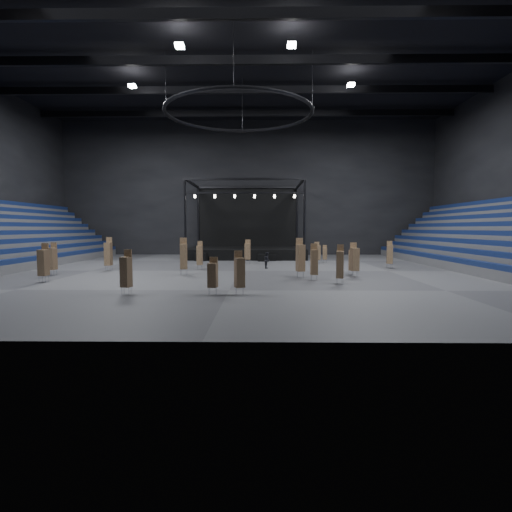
{
  "coord_description": "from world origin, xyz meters",
  "views": [
    {
      "loc": [
        1.88,
        -33.36,
        3.59
      ],
      "look_at": [
        1.44,
        -2.0,
        1.4
      ],
      "focal_mm": 28.0,
      "sensor_mm": 36.0,
      "label": 1
    }
  ],
  "objects_px": {
    "chair_stack_5": "(390,254)",
    "chair_stack_16": "(317,252)",
    "chair_stack_7": "(184,256)",
    "chair_stack_4": "(126,271)",
    "crew_member": "(267,260)",
    "chair_stack_9": "(248,251)",
    "man_center": "(238,263)",
    "flight_case_right": "(272,258)",
    "chair_stack_14": "(325,253)",
    "stage": "(247,245)",
    "chair_stack_13": "(314,262)",
    "flight_case_left": "(201,257)",
    "chair_stack_11": "(52,258)",
    "chair_stack_15": "(300,257)",
    "flight_case_mid": "(263,258)",
    "chair_stack_0": "(351,262)",
    "chair_stack_8": "(354,259)",
    "chair_stack_1": "(200,255)",
    "chair_stack_6": "(43,262)",
    "chair_stack_12": "(240,272)",
    "chair_stack_10": "(108,254)",
    "chair_stack_3": "(213,275)",
    "chair_stack_2": "(340,264)"
  },
  "relations": [
    {
      "from": "chair_stack_16",
      "to": "chair_stack_7",
      "type": "bearing_deg",
      "value": -149.97
    },
    {
      "from": "chair_stack_4",
      "to": "crew_member",
      "type": "height_order",
      "value": "chair_stack_4"
    },
    {
      "from": "chair_stack_7",
      "to": "chair_stack_15",
      "type": "distance_m",
      "value": 8.94
    },
    {
      "from": "chair_stack_5",
      "to": "chair_stack_13",
      "type": "bearing_deg",
      "value": -123.01
    },
    {
      "from": "chair_stack_15",
      "to": "chair_stack_16",
      "type": "bearing_deg",
      "value": 58.91
    },
    {
      "from": "chair_stack_7",
      "to": "chair_stack_8",
      "type": "bearing_deg",
      "value": -17.41
    },
    {
      "from": "chair_stack_5",
      "to": "chair_stack_15",
      "type": "relative_size",
      "value": 0.85
    },
    {
      "from": "chair_stack_3",
      "to": "chair_stack_10",
      "type": "relative_size",
      "value": 0.72
    },
    {
      "from": "chair_stack_4",
      "to": "chair_stack_12",
      "type": "distance_m",
      "value": 6.15
    },
    {
      "from": "chair_stack_1",
      "to": "chair_stack_11",
      "type": "distance_m",
      "value": 11.53
    },
    {
      "from": "flight_case_right",
      "to": "chair_stack_11",
      "type": "xyz_separation_m",
      "value": [
        -16.97,
        -13.85,
        0.98
      ]
    },
    {
      "from": "flight_case_left",
      "to": "chair_stack_11",
      "type": "bearing_deg",
      "value": -123.92
    },
    {
      "from": "chair_stack_5",
      "to": "chair_stack_11",
      "type": "bearing_deg",
      "value": -157.79
    },
    {
      "from": "chair_stack_6",
      "to": "flight_case_mid",
      "type": "bearing_deg",
      "value": 58.59
    },
    {
      "from": "chair_stack_4",
      "to": "chair_stack_15",
      "type": "height_order",
      "value": "chair_stack_15"
    },
    {
      "from": "chair_stack_7",
      "to": "chair_stack_14",
      "type": "relative_size",
      "value": 1.55
    },
    {
      "from": "chair_stack_5",
      "to": "chair_stack_16",
      "type": "height_order",
      "value": "chair_stack_5"
    },
    {
      "from": "chair_stack_4",
      "to": "chair_stack_6",
      "type": "height_order",
      "value": "chair_stack_6"
    },
    {
      "from": "chair_stack_2",
      "to": "chair_stack_3",
      "type": "bearing_deg",
      "value": -136.01
    },
    {
      "from": "chair_stack_2",
      "to": "chair_stack_13",
      "type": "relative_size",
      "value": 1.0
    },
    {
      "from": "chair_stack_7",
      "to": "chair_stack_16",
      "type": "height_order",
      "value": "chair_stack_7"
    },
    {
      "from": "chair_stack_16",
      "to": "crew_member",
      "type": "relative_size",
      "value": 1.51
    },
    {
      "from": "stage",
      "to": "flight_case_mid",
      "type": "relative_size",
      "value": 11.88
    },
    {
      "from": "chair_stack_14",
      "to": "chair_stack_1",
      "type": "bearing_deg",
      "value": -146.93
    },
    {
      "from": "chair_stack_14",
      "to": "chair_stack_6",
      "type": "bearing_deg",
      "value": -139.81
    },
    {
      "from": "flight_case_right",
      "to": "chair_stack_13",
      "type": "bearing_deg",
      "value": -81.24
    },
    {
      "from": "chair_stack_7",
      "to": "chair_stack_13",
      "type": "bearing_deg",
      "value": -30.49
    },
    {
      "from": "flight_case_left",
      "to": "chair_stack_6",
      "type": "height_order",
      "value": "chair_stack_6"
    },
    {
      "from": "flight_case_left",
      "to": "chair_stack_13",
      "type": "relative_size",
      "value": 0.52
    },
    {
      "from": "chair_stack_9",
      "to": "chair_stack_14",
      "type": "distance_m",
      "value": 8.11
    },
    {
      "from": "chair_stack_4",
      "to": "chair_stack_10",
      "type": "bearing_deg",
      "value": 132.76
    },
    {
      "from": "chair_stack_13",
      "to": "chair_stack_15",
      "type": "relative_size",
      "value": 0.88
    },
    {
      "from": "chair_stack_0",
      "to": "chair_stack_10",
      "type": "bearing_deg",
      "value": -178.19
    },
    {
      "from": "chair_stack_14",
      "to": "chair_stack_2",
      "type": "bearing_deg",
      "value": -91.26
    },
    {
      "from": "chair_stack_9",
      "to": "man_center",
      "type": "distance_m",
      "value": 8.35
    },
    {
      "from": "stage",
      "to": "chair_stack_3",
      "type": "xyz_separation_m",
      "value": [
        -0.76,
        -28.22,
        -0.36
      ]
    },
    {
      "from": "crew_member",
      "to": "chair_stack_16",
      "type": "bearing_deg",
      "value": -44.57
    },
    {
      "from": "chair_stack_1",
      "to": "chair_stack_16",
      "type": "height_order",
      "value": "chair_stack_1"
    },
    {
      "from": "stage",
      "to": "chair_stack_13",
      "type": "bearing_deg",
      "value": -76.1
    },
    {
      "from": "chair_stack_5",
      "to": "chair_stack_8",
      "type": "relative_size",
      "value": 0.96
    },
    {
      "from": "chair_stack_1",
      "to": "chair_stack_14",
      "type": "distance_m",
      "value": 13.7
    },
    {
      "from": "chair_stack_9",
      "to": "chair_stack_7",
      "type": "bearing_deg",
      "value": -108.91
    },
    {
      "from": "flight_case_right",
      "to": "chair_stack_14",
      "type": "relative_size",
      "value": 0.55
    },
    {
      "from": "flight_case_left",
      "to": "chair_stack_15",
      "type": "xyz_separation_m",
      "value": [
        9.49,
        -14.61,
        1.04
      ]
    },
    {
      "from": "chair_stack_14",
      "to": "stage",
      "type": "bearing_deg",
      "value": 139.99
    },
    {
      "from": "chair_stack_0",
      "to": "chair_stack_8",
      "type": "height_order",
      "value": "chair_stack_8"
    },
    {
      "from": "stage",
      "to": "flight_case_left",
      "type": "xyz_separation_m",
      "value": [
        -4.79,
        -6.02,
        -1.01
      ]
    },
    {
      "from": "flight_case_right",
      "to": "chair_stack_8",
      "type": "distance_m",
      "value": 15.46
    },
    {
      "from": "chair_stack_11",
      "to": "chair_stack_15",
      "type": "bearing_deg",
      "value": 10.45
    },
    {
      "from": "chair_stack_9",
      "to": "chair_stack_12",
      "type": "xyz_separation_m",
      "value": [
        0.22,
        -18.6,
        -0.06
      ]
    }
  ]
}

